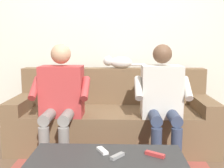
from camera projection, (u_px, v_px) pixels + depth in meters
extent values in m
cube|color=beige|center=(114.00, 37.00, 3.54)|extent=(4.29, 0.06, 2.48)
cube|color=brown|center=(112.00, 130.00, 3.00)|extent=(1.85, 0.64, 0.43)
cube|color=brown|center=(113.00, 102.00, 3.38)|extent=(2.23, 0.20, 0.86)
cube|color=brown|center=(205.00, 125.00, 2.95)|extent=(0.19, 0.64, 0.57)
cube|color=brown|center=(21.00, 123.00, 3.02)|extent=(0.19, 0.64, 0.57)
cube|color=beige|center=(161.00, 91.00, 2.73)|extent=(0.40, 0.29, 0.52)
sphere|color=brown|center=(162.00, 54.00, 2.67)|extent=(0.19, 0.19, 0.19)
cylinder|color=#333D56|center=(173.00, 116.00, 2.57)|extent=(0.11, 0.39, 0.11)
cylinder|color=#333D56|center=(154.00, 116.00, 2.57)|extent=(0.11, 0.39, 0.11)
cylinder|color=#333D56|center=(176.00, 151.00, 2.42)|extent=(0.10, 0.10, 0.43)
cylinder|color=#333D56|center=(156.00, 151.00, 2.42)|extent=(0.10, 0.10, 0.43)
cylinder|color=beige|center=(187.00, 88.00, 2.64)|extent=(0.08, 0.27, 0.22)
cylinder|color=beige|center=(138.00, 88.00, 2.65)|extent=(0.08, 0.27, 0.22)
cube|color=#B23838|center=(62.00, 91.00, 2.75)|extent=(0.43, 0.26, 0.52)
sphere|color=tan|center=(61.00, 54.00, 2.69)|extent=(0.20, 0.20, 0.20)
cylinder|color=gray|center=(67.00, 116.00, 2.59)|extent=(0.11, 0.38, 0.11)
cylinder|color=gray|center=(49.00, 116.00, 2.59)|extent=(0.11, 0.38, 0.11)
cylinder|color=gray|center=(64.00, 150.00, 2.44)|extent=(0.10, 0.10, 0.43)
cylinder|color=gray|center=(44.00, 150.00, 2.45)|extent=(0.10, 0.10, 0.43)
cylinder|color=#B23838|center=(85.00, 88.00, 2.65)|extent=(0.08, 0.27, 0.22)
cylinder|color=#B23838|center=(35.00, 88.00, 2.67)|extent=(0.08, 0.27, 0.22)
ellipsoid|color=silver|center=(121.00, 62.00, 3.29)|extent=(0.27, 0.14, 0.14)
sphere|color=silver|center=(108.00, 61.00, 3.30)|extent=(0.12, 0.12, 0.12)
cone|color=silver|center=(109.00, 57.00, 3.32)|extent=(0.04, 0.04, 0.04)
cone|color=silver|center=(109.00, 57.00, 3.26)|extent=(0.04, 0.04, 0.04)
cylinder|color=silver|center=(137.00, 65.00, 3.29)|extent=(0.18, 0.03, 0.03)
cube|color=gray|center=(117.00, 156.00, 1.88)|extent=(0.10, 0.12, 0.02)
cube|color=white|center=(102.00, 151.00, 1.98)|extent=(0.10, 0.13, 0.02)
cube|color=#B73333|center=(155.00, 154.00, 1.91)|extent=(0.14, 0.11, 0.03)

